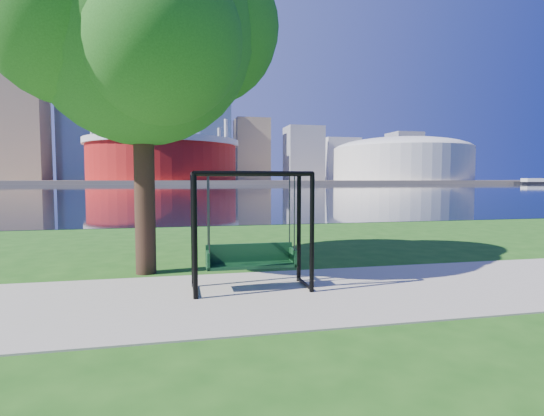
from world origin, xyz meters
name	(u,v)px	position (x,y,z in m)	size (l,w,h in m)	color
ground	(272,289)	(0.00, 0.00, 0.00)	(900.00, 900.00, 0.00)	#1E5114
path	(277,295)	(0.00, -0.50, 0.01)	(120.00, 4.00, 0.03)	#9E937F
river	(186,189)	(0.00, 102.00, 0.01)	(900.00, 180.00, 0.02)	black
far_bank	(181,182)	(0.00, 306.00, 1.00)	(900.00, 228.00, 2.00)	#937F60
stadium	(163,158)	(-10.00, 235.00, 14.23)	(83.00, 83.00, 32.00)	maroon
arena	(401,158)	(135.00, 235.00, 15.87)	(84.00, 84.00, 26.56)	beige
skyline	(175,135)	(-4.27, 319.39, 35.89)	(392.00, 66.00, 96.50)	gray
swing	(251,233)	(-0.42, 0.00, 1.15)	(2.33, 1.01, 2.38)	black
park_tree	(139,26)	(-2.66, 2.14, 5.76)	(6.67, 6.03, 8.29)	black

